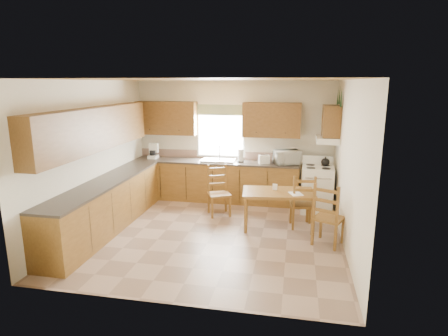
% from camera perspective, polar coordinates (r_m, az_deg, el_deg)
% --- Properties ---
extents(floor, '(4.50, 4.50, 0.00)m').
position_cam_1_polar(floor, '(6.84, -1.74, -9.94)').
color(floor, '#9D806A').
rests_on(floor, ground).
extents(ceiling, '(4.50, 4.50, 0.00)m').
position_cam_1_polar(ceiling, '(6.30, -1.91, 13.32)').
color(ceiling, olive).
rests_on(ceiling, floor).
extents(wall_left, '(4.50, 4.50, 0.00)m').
position_cam_1_polar(wall_left, '(7.26, -19.41, 1.83)').
color(wall_left, silver).
rests_on(wall_left, floor).
extents(wall_right, '(4.50, 4.50, 0.00)m').
position_cam_1_polar(wall_right, '(6.34, 18.44, 0.36)').
color(wall_right, silver).
rests_on(wall_right, floor).
extents(wall_back, '(4.50, 4.50, 0.00)m').
position_cam_1_polar(wall_back, '(8.61, 1.50, 4.19)').
color(wall_back, silver).
rests_on(wall_back, floor).
extents(wall_front, '(4.50, 4.50, 0.00)m').
position_cam_1_polar(wall_front, '(4.34, -8.43, -4.73)').
color(wall_front, silver).
rests_on(wall_front, floor).
extents(lower_cab_back, '(3.75, 0.60, 0.88)m').
position_cam_1_polar(lower_cab_back, '(8.58, -1.34, -2.06)').
color(lower_cab_back, brown).
rests_on(lower_cab_back, floor).
extents(lower_cab_left, '(0.60, 3.60, 0.88)m').
position_cam_1_polar(lower_cab_left, '(7.21, -17.40, -5.58)').
color(lower_cab_left, brown).
rests_on(lower_cab_left, floor).
extents(counter_back, '(3.75, 0.63, 0.04)m').
position_cam_1_polar(counter_back, '(8.47, -1.36, 0.95)').
color(counter_back, '#3D352E').
rests_on(counter_back, lower_cab_back).
extents(counter_left, '(0.63, 3.60, 0.04)m').
position_cam_1_polar(counter_left, '(7.09, -17.65, -2.05)').
color(counter_left, '#3D352E').
rests_on(counter_left, lower_cab_left).
extents(backsplash, '(3.75, 0.01, 0.18)m').
position_cam_1_polar(backsplash, '(8.73, -0.96, 2.04)').
color(backsplash, '#8B6A59').
rests_on(backsplash, counter_back).
extents(upper_cab_back_left, '(1.41, 0.33, 0.75)m').
position_cam_1_polar(upper_cab_back_left, '(8.78, -8.77, 7.53)').
color(upper_cab_back_left, brown).
rests_on(upper_cab_back_left, wall_back).
extents(upper_cab_back_right, '(1.25, 0.33, 0.75)m').
position_cam_1_polar(upper_cab_back_right, '(8.28, 7.27, 7.27)').
color(upper_cab_back_right, brown).
rests_on(upper_cab_back_right, wall_back).
extents(upper_cab_left, '(0.33, 3.60, 0.75)m').
position_cam_1_polar(upper_cab_left, '(6.98, -19.16, 5.62)').
color(upper_cab_left, brown).
rests_on(upper_cab_left, wall_left).
extents(upper_cab_stove, '(0.33, 0.62, 0.62)m').
position_cam_1_polar(upper_cab_stove, '(7.86, 16.01, 6.91)').
color(upper_cab_stove, brown).
rests_on(upper_cab_stove, wall_right).
extents(range_hood, '(0.44, 0.62, 0.12)m').
position_cam_1_polar(range_hood, '(7.90, 15.48, 4.18)').
color(range_hood, white).
rests_on(range_hood, wall_right).
extents(window_frame, '(1.13, 0.02, 1.18)m').
position_cam_1_polar(window_frame, '(8.61, -0.51, 5.53)').
color(window_frame, white).
rests_on(window_frame, wall_back).
extents(window_pane, '(1.05, 0.01, 1.10)m').
position_cam_1_polar(window_pane, '(8.60, -0.51, 5.53)').
color(window_pane, white).
rests_on(window_pane, wall_back).
extents(window_valance, '(1.19, 0.01, 0.24)m').
position_cam_1_polar(window_valance, '(8.53, -0.55, 8.84)').
color(window_valance, '#3D5F2E').
rests_on(window_valance, wall_back).
extents(sink_basin, '(0.75, 0.45, 0.04)m').
position_cam_1_polar(sink_basin, '(8.45, -0.86, 1.19)').
color(sink_basin, silver).
rests_on(sink_basin, counter_back).
extents(pine_decal_a, '(0.22, 0.22, 0.36)m').
position_cam_1_polar(pine_decal_a, '(7.52, 17.44, 10.24)').
color(pine_decal_a, '#193F1F').
rests_on(pine_decal_a, wall_right).
extents(pine_decal_b, '(0.22, 0.22, 0.36)m').
position_cam_1_polar(pine_decal_b, '(7.84, 17.21, 10.63)').
color(pine_decal_b, '#193F1F').
rests_on(pine_decal_b, wall_right).
extents(pine_decal_c, '(0.22, 0.22, 0.36)m').
position_cam_1_polar(pine_decal_c, '(8.16, 16.96, 10.43)').
color(pine_decal_c, '#193F1F').
rests_on(pine_decal_c, wall_right).
extents(stove, '(0.65, 0.67, 0.94)m').
position_cam_1_polar(stove, '(8.05, 13.96, -3.22)').
color(stove, white).
rests_on(stove, floor).
extents(coffeemaker, '(0.25, 0.28, 0.34)m').
position_cam_1_polar(coffeemaker, '(8.88, -10.77, 2.52)').
color(coffeemaker, white).
rests_on(coffeemaker, counter_back).
extents(paper_towel, '(0.16, 0.16, 0.29)m').
position_cam_1_polar(paper_towel, '(8.34, 2.55, 1.90)').
color(paper_towel, white).
rests_on(paper_towel, counter_back).
extents(toaster, '(0.26, 0.21, 0.18)m').
position_cam_1_polar(toaster, '(8.22, 6.13, 1.31)').
color(toaster, white).
rests_on(toaster, counter_back).
extents(microwave, '(0.60, 0.52, 0.30)m').
position_cam_1_polar(microwave, '(8.22, 9.57, 1.61)').
color(microwave, white).
rests_on(microwave, counter_back).
extents(dining_table, '(1.38, 0.90, 0.70)m').
position_cam_1_polar(dining_table, '(7.06, 8.23, -6.27)').
color(dining_table, brown).
rests_on(dining_table, floor).
extents(chair_near_left, '(0.47, 0.46, 1.01)m').
position_cam_1_polar(chair_near_left, '(7.12, 11.86, -4.96)').
color(chair_near_left, brown).
rests_on(chair_near_left, floor).
extents(chair_near_right, '(0.58, 0.57, 1.06)m').
position_cam_1_polar(chair_near_right, '(6.46, 15.70, -6.79)').
color(chair_near_right, brown).
rests_on(chair_near_right, floor).
extents(chair_far_left, '(0.56, 0.55, 1.01)m').
position_cam_1_polar(chair_far_left, '(7.59, -0.74, -3.53)').
color(chair_far_left, brown).
rests_on(chair_far_left, floor).
extents(chair_far_right, '(0.45, 0.44, 0.95)m').
position_cam_1_polar(chair_far_right, '(8.22, 12.76, -2.78)').
color(chair_far_right, brown).
rests_on(chair_far_right, floor).
extents(table_paper, '(0.29, 0.33, 0.00)m').
position_cam_1_polar(table_paper, '(6.86, 10.90, -3.88)').
color(table_paper, white).
rests_on(table_paper, dining_table).
extents(table_card, '(0.09, 0.04, 0.11)m').
position_cam_1_polar(table_card, '(7.03, 7.77, -2.88)').
color(table_card, white).
rests_on(table_card, dining_table).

